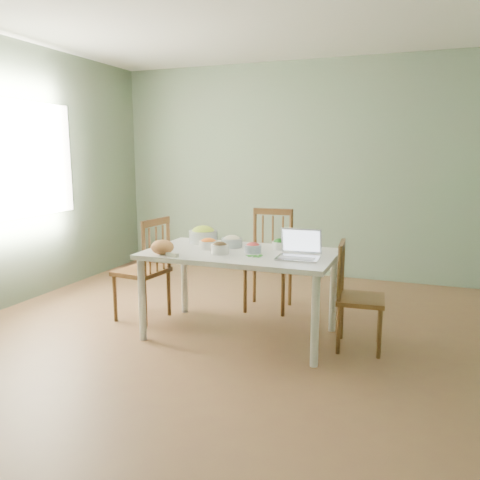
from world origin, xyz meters
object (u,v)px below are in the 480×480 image
at_px(bowl_squash, 203,235).
at_px(chair_right, 361,297).
at_px(dining_table, 240,294).
at_px(laptop, 298,245).
at_px(chair_left, 141,269).
at_px(bread_boule, 162,247).
at_px(chair_far, 268,260).

bearing_deg(bowl_squash, chair_right, -7.19).
relative_size(dining_table, laptop, 4.81).
xyz_separation_m(dining_table, laptop, (0.53, -0.11, 0.48)).
relative_size(chair_left, chair_right, 1.13).
distance_m(dining_table, laptop, 0.72).
bearing_deg(chair_right, dining_table, 90.07).
height_order(bread_boule, bowl_squash, bowl_squash).
height_order(dining_table, chair_right, chair_right).
relative_size(chair_left, laptop, 2.96).
xyz_separation_m(chair_right, bread_boule, (-1.56, -0.41, 0.37)).
bearing_deg(chair_far, bowl_squash, -137.15).
height_order(chair_right, bread_boule, chair_right).
bearing_deg(chair_right, chair_left, 85.45).
height_order(chair_far, laptop, chair_far).
bearing_deg(chair_right, chair_far, 50.46).
bearing_deg(bowl_squash, bread_boule, -98.87).
bearing_deg(bread_boule, bowl_squash, 81.13).
relative_size(dining_table, chair_left, 1.62).
bearing_deg(laptop, chair_left, 170.02).
relative_size(chair_far, bread_boule, 5.38).
height_order(dining_table, laptop, laptop).
xyz_separation_m(bowl_squash, laptop, (0.99, -0.37, 0.04)).
xyz_separation_m(dining_table, chair_right, (1.00, 0.08, 0.06)).
xyz_separation_m(chair_far, laptop, (0.51, -0.88, 0.35)).
xyz_separation_m(chair_left, bread_boule, (0.47, -0.41, 0.32)).
bearing_deg(chair_left, chair_far, 130.12).
height_order(dining_table, bowl_squash, bowl_squash).
bearing_deg(chair_left, dining_table, 91.84).
xyz_separation_m(bread_boule, laptop, (1.08, 0.22, 0.05)).
relative_size(chair_left, bread_boule, 5.22).
relative_size(dining_table, chair_far, 1.57).
xyz_separation_m(chair_left, laptop, (1.55, -0.19, 0.37)).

